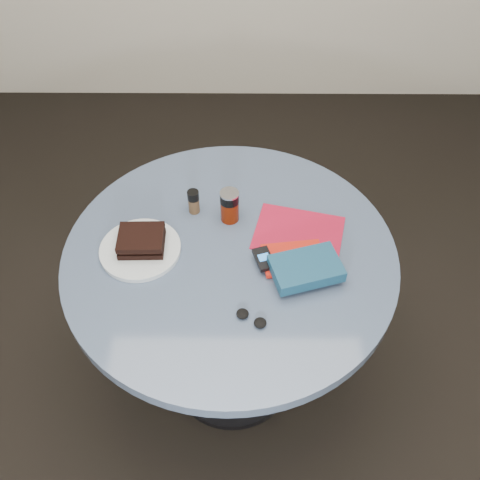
{
  "coord_description": "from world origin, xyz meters",
  "views": [
    {
      "loc": [
        0.04,
        -1.04,
        1.96
      ],
      "look_at": [
        0.03,
        0.0,
        0.8
      ],
      "focal_mm": 40.0,
      "sensor_mm": 36.0,
      "label": 1
    }
  ],
  "objects_px": {
    "plate": "(140,249)",
    "soda_can": "(230,206)",
    "sandwich": "(141,241)",
    "magazine": "(299,233)",
    "pepper_grinder": "(194,201)",
    "table": "(231,284)",
    "headphones": "(251,318)",
    "mp3_player": "(264,259)",
    "red_book": "(293,258)",
    "novel": "(306,268)"
  },
  "relations": [
    {
      "from": "sandwich",
      "to": "pepper_grinder",
      "type": "bearing_deg",
      "value": 48.39
    },
    {
      "from": "magazine",
      "to": "red_book",
      "type": "height_order",
      "value": "red_book"
    },
    {
      "from": "red_book",
      "to": "novel",
      "type": "relative_size",
      "value": 0.92
    },
    {
      "from": "headphones",
      "to": "mp3_player",
      "type": "bearing_deg",
      "value": 79.04
    },
    {
      "from": "sandwich",
      "to": "novel",
      "type": "bearing_deg",
      "value": -11.92
    },
    {
      "from": "headphones",
      "to": "novel",
      "type": "bearing_deg",
      "value": 43.96
    },
    {
      "from": "sandwich",
      "to": "magazine",
      "type": "relative_size",
      "value": 0.51
    },
    {
      "from": "plate",
      "to": "table",
      "type": "bearing_deg",
      "value": 0.34
    },
    {
      "from": "soda_can",
      "to": "red_book",
      "type": "height_order",
      "value": "soda_can"
    },
    {
      "from": "soda_can",
      "to": "pepper_grinder",
      "type": "xyz_separation_m",
      "value": [
        -0.11,
        0.03,
        -0.01
      ]
    },
    {
      "from": "mp3_player",
      "to": "table",
      "type": "bearing_deg",
      "value": 152.7
    },
    {
      "from": "soda_can",
      "to": "pepper_grinder",
      "type": "relative_size",
      "value": 1.32
    },
    {
      "from": "headphones",
      "to": "pepper_grinder",
      "type": "bearing_deg",
      "value": 113.43
    },
    {
      "from": "red_book",
      "to": "mp3_player",
      "type": "xyz_separation_m",
      "value": [
        -0.09,
        -0.01,
        0.01
      ]
    },
    {
      "from": "sandwich",
      "to": "pepper_grinder",
      "type": "height_order",
      "value": "pepper_grinder"
    },
    {
      "from": "pepper_grinder",
      "to": "novel",
      "type": "height_order",
      "value": "pepper_grinder"
    },
    {
      "from": "mp3_player",
      "to": "red_book",
      "type": "bearing_deg",
      "value": 9.46
    },
    {
      "from": "sandwich",
      "to": "soda_can",
      "type": "relative_size",
      "value": 1.23
    },
    {
      "from": "table",
      "to": "plate",
      "type": "height_order",
      "value": "plate"
    },
    {
      "from": "magazine",
      "to": "headphones",
      "type": "relative_size",
      "value": 2.81
    },
    {
      "from": "plate",
      "to": "red_book",
      "type": "distance_m",
      "value": 0.45
    },
    {
      "from": "headphones",
      "to": "plate",
      "type": "bearing_deg",
      "value": 143.57
    },
    {
      "from": "pepper_grinder",
      "to": "magazine",
      "type": "relative_size",
      "value": 0.32
    },
    {
      "from": "red_book",
      "to": "novel",
      "type": "bearing_deg",
      "value": -69.64
    },
    {
      "from": "magazine",
      "to": "mp3_player",
      "type": "height_order",
      "value": "mp3_player"
    },
    {
      "from": "sandwich",
      "to": "headphones",
      "type": "bearing_deg",
      "value": -37.79
    },
    {
      "from": "plate",
      "to": "red_book",
      "type": "bearing_deg",
      "value": -4.44
    },
    {
      "from": "mp3_player",
      "to": "magazine",
      "type": "bearing_deg",
      "value": 48.43
    },
    {
      "from": "plate",
      "to": "mp3_player",
      "type": "bearing_deg",
      "value": -7.71
    },
    {
      "from": "red_book",
      "to": "headphones",
      "type": "xyz_separation_m",
      "value": [
        -0.12,
        -0.21,
        -0.0
      ]
    },
    {
      "from": "plate",
      "to": "sandwich",
      "type": "height_order",
      "value": "sandwich"
    },
    {
      "from": "table",
      "to": "soda_can",
      "type": "xyz_separation_m",
      "value": [
        -0.0,
        0.14,
        0.22
      ]
    },
    {
      "from": "novel",
      "to": "table",
      "type": "bearing_deg",
      "value": 139.76
    },
    {
      "from": "table",
      "to": "pepper_grinder",
      "type": "height_order",
      "value": "pepper_grinder"
    },
    {
      "from": "novel",
      "to": "headphones",
      "type": "distance_m",
      "value": 0.22
    },
    {
      "from": "mp3_player",
      "to": "novel",
      "type": "bearing_deg",
      "value": -20.47
    },
    {
      "from": "sandwich",
      "to": "soda_can",
      "type": "height_order",
      "value": "soda_can"
    },
    {
      "from": "table",
      "to": "sandwich",
      "type": "xyz_separation_m",
      "value": [
        -0.26,
        0.01,
        0.2
      ]
    },
    {
      "from": "red_book",
      "to": "headphones",
      "type": "height_order",
      "value": "same"
    },
    {
      "from": "novel",
      "to": "mp3_player",
      "type": "height_order",
      "value": "novel"
    },
    {
      "from": "sandwich",
      "to": "magazine",
      "type": "height_order",
      "value": "sandwich"
    },
    {
      "from": "plate",
      "to": "soda_can",
      "type": "distance_m",
      "value": 0.3
    },
    {
      "from": "pepper_grinder",
      "to": "magazine",
      "type": "distance_m",
      "value": 0.34
    },
    {
      "from": "table",
      "to": "magazine",
      "type": "bearing_deg",
      "value": 19.29
    },
    {
      "from": "table",
      "to": "pepper_grinder",
      "type": "relative_size",
      "value": 11.97
    },
    {
      "from": "plate",
      "to": "soda_can",
      "type": "height_order",
      "value": "soda_can"
    },
    {
      "from": "sandwich",
      "to": "mp3_player",
      "type": "distance_m",
      "value": 0.36
    },
    {
      "from": "red_book",
      "to": "headphones",
      "type": "bearing_deg",
      "value": -128.35
    },
    {
      "from": "sandwich",
      "to": "red_book",
      "type": "distance_m",
      "value": 0.45
    },
    {
      "from": "headphones",
      "to": "sandwich",
      "type": "bearing_deg",
      "value": 142.21
    }
  ]
}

